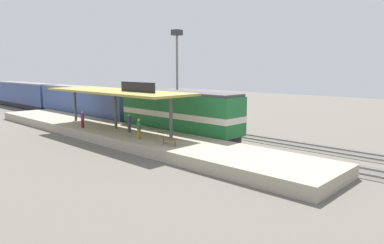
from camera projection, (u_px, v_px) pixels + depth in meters
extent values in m
plane|color=#666056|center=(166.00, 129.00, 39.67)|extent=(120.00, 120.00, 0.00)
cube|color=#565249|center=(152.00, 132.00, 38.24)|extent=(3.20, 110.00, 0.04)
cube|color=gray|center=(147.00, 132.00, 37.71)|extent=(0.10, 110.00, 0.16)
cube|color=gray|center=(157.00, 130.00, 38.74)|extent=(0.10, 110.00, 0.16)
cube|color=#565249|center=(182.00, 127.00, 41.52)|extent=(3.20, 110.00, 0.04)
cube|color=gray|center=(178.00, 127.00, 41.00)|extent=(0.10, 110.00, 0.16)
cube|color=gray|center=(186.00, 125.00, 42.03)|extent=(0.10, 110.00, 0.16)
cube|color=#A89E89|center=(116.00, 133.00, 34.89)|extent=(6.00, 44.00, 0.90)
cylinder|color=#47474C|center=(171.00, 119.00, 29.08)|extent=(0.28, 0.28, 3.60)
cylinder|color=#47474C|center=(115.00, 111.00, 34.55)|extent=(0.28, 0.28, 3.60)
cylinder|color=#47474C|center=(75.00, 105.00, 40.02)|extent=(0.28, 0.28, 3.60)
cube|color=#A38E3D|center=(115.00, 91.00, 34.26)|extent=(5.20, 18.00, 0.20)
cube|color=black|center=(137.00, 87.00, 31.72)|extent=(0.12, 4.80, 0.90)
cylinder|color=#333338|center=(175.00, 144.00, 26.98)|extent=(0.07, 0.07, 0.42)
cylinder|color=#333338|center=(164.00, 141.00, 27.87)|extent=(0.07, 0.07, 0.42)
cube|color=brown|center=(169.00, 139.00, 27.39)|extent=(0.44, 1.70, 0.08)
cube|color=#28282D|center=(179.00, 132.00, 35.34)|extent=(2.60, 13.60, 0.70)
cube|color=#1E6B33|center=(178.00, 111.00, 35.02)|extent=(2.90, 14.40, 3.50)
cube|color=#424247|center=(178.00, 92.00, 34.74)|extent=(2.78, 14.11, 0.24)
cube|color=beige|center=(178.00, 114.00, 35.06)|extent=(2.93, 14.43, 0.56)
cube|color=#28282D|center=(86.00, 115.00, 47.65)|extent=(2.60, 19.20, 0.70)
cube|color=#384C84|center=(85.00, 101.00, 47.35)|extent=(2.90, 20.00, 3.30)
cube|color=slate|center=(85.00, 88.00, 47.08)|extent=(2.78, 19.60, 0.24)
cube|color=#28282D|center=(25.00, 105.00, 61.87)|extent=(2.60, 19.20, 0.70)
cube|color=#384C84|center=(24.00, 93.00, 61.57)|extent=(2.90, 20.00, 3.30)
cube|color=slate|center=(24.00, 83.00, 61.30)|extent=(2.78, 19.60, 0.24)
cylinder|color=slate|center=(177.00, 79.00, 45.81)|extent=(0.28, 0.28, 11.00)
cube|color=#333338|center=(177.00, 33.00, 44.93)|extent=(1.10, 1.10, 0.70)
cylinder|color=olive|center=(138.00, 134.00, 29.74)|extent=(0.16, 0.16, 0.84)
cylinder|color=olive|center=(140.00, 134.00, 29.87)|extent=(0.16, 0.16, 0.84)
cylinder|color=#23603D|center=(139.00, 125.00, 29.69)|extent=(0.34, 0.34, 0.64)
sphere|color=tan|center=(139.00, 120.00, 29.63)|extent=(0.23, 0.23, 0.23)
cylinder|color=#4C4C51|center=(129.00, 128.00, 32.82)|extent=(0.16, 0.16, 0.84)
cylinder|color=#4C4C51|center=(130.00, 128.00, 32.95)|extent=(0.16, 0.16, 0.84)
cylinder|color=navy|center=(129.00, 120.00, 32.77)|extent=(0.34, 0.34, 0.64)
sphere|color=tan|center=(129.00, 115.00, 32.71)|extent=(0.23, 0.23, 0.23)
cylinder|color=maroon|center=(82.00, 124.00, 35.19)|extent=(0.16, 0.16, 0.84)
cylinder|color=maroon|center=(84.00, 124.00, 35.32)|extent=(0.16, 0.16, 0.84)
cylinder|color=#663375|center=(82.00, 117.00, 35.14)|extent=(0.34, 0.34, 0.64)
sphere|color=tan|center=(82.00, 112.00, 35.07)|extent=(0.23, 0.23, 0.23)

